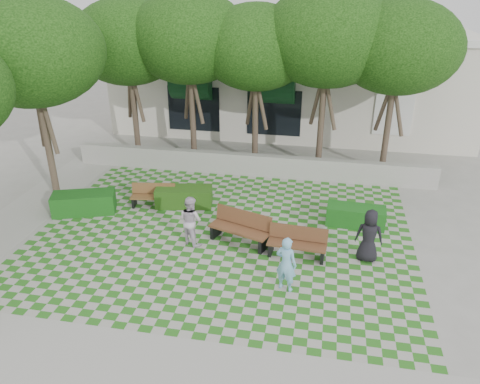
% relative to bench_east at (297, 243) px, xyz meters
% --- Properties ---
extents(ground, '(90.00, 90.00, 0.00)m').
position_rel_bench_east_xyz_m(ground, '(-2.46, -0.31, -0.44)').
color(ground, gray).
rests_on(ground, ground).
extents(lawn, '(12.00, 12.00, 0.00)m').
position_rel_bench_east_xyz_m(lawn, '(-2.46, 0.69, -0.43)').
color(lawn, '#2B721E').
rests_on(lawn, ground).
extents(sidewalk_south, '(16.00, 2.00, 0.01)m').
position_rel_bench_east_xyz_m(sidewalk_south, '(-2.46, -5.01, -0.44)').
color(sidewalk_south, '#9E9B93').
rests_on(sidewalk_south, ground).
extents(sidewalk_west, '(2.00, 12.00, 0.01)m').
position_rel_bench_east_xyz_m(sidewalk_west, '(-9.66, 0.69, -0.44)').
color(sidewalk_west, '#9E9B93').
rests_on(sidewalk_west, ground).
extents(retaining_wall, '(15.00, 0.36, 0.90)m').
position_rel_bench_east_xyz_m(retaining_wall, '(-2.46, 5.89, 0.01)').
color(retaining_wall, '#9E9B93').
rests_on(retaining_wall, ground).
extents(bench_east, '(1.78, 0.71, 0.92)m').
position_rel_bench_east_xyz_m(bench_east, '(0.00, 0.00, 0.00)').
color(bench_east, '#53311C').
rests_on(bench_east, ground).
extents(bench_mid, '(2.04, 1.24, 1.02)m').
position_rel_bench_east_xyz_m(bench_mid, '(-1.81, 0.47, 0.05)').
color(bench_mid, brown).
rests_on(bench_mid, ground).
extents(bench_west, '(1.63, 0.75, 0.83)m').
position_rel_bench_east_xyz_m(bench_west, '(-5.39, 2.36, -0.04)').
color(bench_west, brown).
rests_on(bench_west, ground).
extents(hedge_east, '(1.96, 0.87, 0.67)m').
position_rel_bench_east_xyz_m(hedge_east, '(1.78, 2.28, -0.11)').
color(hedge_east, '#155017').
rests_on(hedge_east, ground).
extents(hedge_midleft, '(2.13, 1.14, 0.71)m').
position_rel_bench_east_xyz_m(hedge_midleft, '(-4.30, 2.59, -0.09)').
color(hedge_midleft, '#1F4512').
rests_on(hedge_midleft, ground).
extents(hedge_west, '(2.28, 1.50, 0.74)m').
position_rel_bench_east_xyz_m(hedge_west, '(-7.60, 1.41, -0.07)').
color(hedge_west, '#134A14').
rests_on(hedge_west, ground).
extents(person_blue, '(0.67, 0.55, 1.59)m').
position_rel_bench_east_xyz_m(person_blue, '(-0.17, -1.68, 0.35)').
color(person_blue, '#7DBEE5').
rests_on(person_blue, ground).
extents(person_dark, '(0.85, 0.61, 1.63)m').
position_rel_bench_east_xyz_m(person_dark, '(2.04, 0.18, 0.37)').
color(person_dark, black).
rests_on(person_dark, ground).
extents(person_white, '(0.97, 0.90, 1.60)m').
position_rel_bench_east_xyz_m(person_white, '(-3.31, 0.13, 0.36)').
color(person_white, silver).
rests_on(person_white, ground).
extents(tree_row, '(17.70, 13.40, 7.41)m').
position_rel_bench_east_xyz_m(tree_row, '(-4.32, 5.64, 4.74)').
color(tree_row, '#47382B').
rests_on(tree_row, ground).
extents(building, '(18.00, 8.92, 5.15)m').
position_rel_bench_east_xyz_m(building, '(-1.53, 13.77, 2.08)').
color(building, beige).
rests_on(building, ground).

